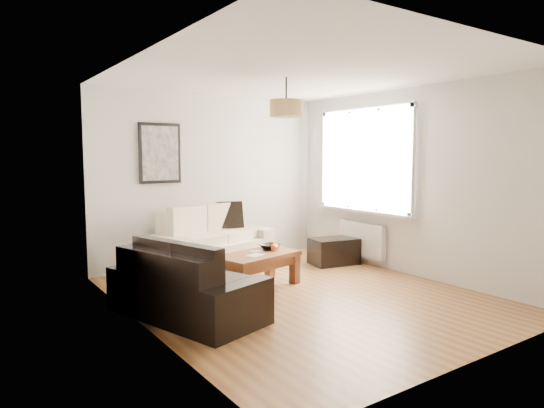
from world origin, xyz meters
TOP-DOWN VIEW (x-y plane):
  - floor at (0.00, 0.00)m, footprint 4.50×4.50m
  - ceiling at (0.00, 0.00)m, footprint 3.80×4.50m
  - wall_back at (0.00, 2.25)m, footprint 3.80×0.04m
  - wall_front at (0.00, -2.25)m, footprint 3.80×0.04m
  - wall_left at (-1.90, 0.00)m, footprint 0.04×4.50m
  - wall_right at (1.90, 0.00)m, footprint 0.04×4.50m
  - window_bay at (1.86, 0.80)m, footprint 0.14×1.90m
  - radiator at (1.82, 0.80)m, footprint 0.10×0.90m
  - poster at (-0.85, 2.22)m, footprint 0.62×0.04m
  - pendant_shade at (0.00, 0.30)m, footprint 0.40×0.40m
  - loveseat_cream at (-0.27, 1.78)m, footprint 1.94×1.37m
  - sofa_leather at (-1.43, 0.08)m, footprint 1.26×1.84m
  - coffee_table at (-0.23, 0.59)m, footprint 1.16×0.80m
  - ottoman at (1.45, 1.03)m, footprint 0.77×0.58m
  - cushion_left at (-0.60, 1.99)m, footprint 0.40×0.21m
  - cushion_right at (0.16, 1.99)m, footprint 0.43×0.22m
  - fruit_bowl at (0.06, 0.74)m, footprint 0.30×0.30m
  - orange_a at (0.05, 0.62)m, footprint 0.10×0.10m
  - orange_b at (0.10, 0.67)m, footprint 0.12×0.12m
  - orange_c at (0.06, 0.65)m, footprint 0.11×0.11m
  - papers at (-0.32, 0.50)m, footprint 0.26×0.22m

SIDE VIEW (x-z plane):
  - floor at x=0.00m, z-range 0.00..0.00m
  - ottoman at x=1.45m, z-range 0.00..0.40m
  - coffee_table at x=-0.23m, z-range 0.00..0.44m
  - sofa_leather at x=-1.43m, z-range 0.00..0.72m
  - radiator at x=1.82m, z-range 0.12..0.64m
  - loveseat_cream at x=-0.27m, z-range 0.00..0.87m
  - papers at x=-0.32m, z-range 0.44..0.44m
  - fruit_bowl at x=0.06m, z-range 0.44..0.50m
  - orange_a at x=0.05m, z-range 0.43..0.52m
  - orange_b at x=0.10m, z-range 0.43..0.52m
  - orange_c at x=0.06m, z-range 0.43..0.52m
  - cushion_left at x=-0.60m, z-range 0.55..0.93m
  - cushion_right at x=0.16m, z-range 0.55..0.96m
  - wall_back at x=0.00m, z-range 0.00..2.60m
  - wall_front at x=0.00m, z-range 0.00..2.60m
  - wall_left at x=-1.90m, z-range 0.00..2.60m
  - wall_right at x=1.90m, z-range 0.00..2.60m
  - window_bay at x=1.86m, z-range 0.80..2.40m
  - poster at x=-0.85m, z-range 1.26..2.13m
  - pendant_shade at x=0.00m, z-range 2.13..2.33m
  - ceiling at x=0.00m, z-range 2.60..2.60m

